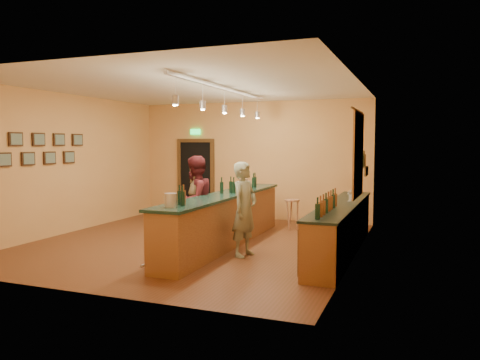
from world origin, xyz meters
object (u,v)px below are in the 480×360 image
at_px(tasting_bar, 225,216).
at_px(customer_b, 197,204).
at_px(back_counter, 341,227).
at_px(bar_stool, 292,205).
at_px(customer_a, 195,201).
at_px(bartender, 245,209).

xyz_separation_m(tasting_bar, customer_b, (-0.55, -0.15, 0.23)).
distance_m(tasting_bar, customer_b, 0.61).
distance_m(back_counter, bar_stool, 2.51).
height_order(customer_a, bar_stool, customer_a).
bearing_deg(customer_a, back_counter, 112.04).
bearing_deg(bar_stool, back_counter, -53.76).
relative_size(tasting_bar, bartender, 2.95).
bearing_deg(bartender, back_counter, -49.69).
distance_m(tasting_bar, customer_a, 0.67).
height_order(tasting_bar, bartender, bartender).
relative_size(bartender, customer_b, 1.04).
bearing_deg(back_counter, customer_b, -173.39).
bearing_deg(bar_stool, bartender, -92.74).
relative_size(tasting_bar, customer_b, 3.06).
bearing_deg(bartender, bar_stool, 9.44).
distance_m(back_counter, tasting_bar, 2.31).
distance_m(tasting_bar, bartender, 1.00).
relative_size(back_counter, customer_b, 2.73).
xyz_separation_m(back_counter, bartender, (-1.62, -0.87, 0.38)).
height_order(back_counter, bar_stool, back_counter).
height_order(back_counter, customer_b, customer_b).
xyz_separation_m(tasting_bar, bartender, (0.68, -0.68, 0.26)).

